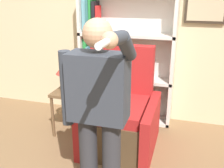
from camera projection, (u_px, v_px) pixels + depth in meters
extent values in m
cube|color=beige|center=(131.00, 19.00, 3.54)|extent=(8.00, 0.06, 2.80)
cube|color=tan|center=(207.00, 0.00, 3.14)|extent=(0.43, 0.01, 0.51)
cube|color=silver|center=(83.00, 54.00, 3.71)|extent=(0.04, 0.28, 1.81)
cube|color=silver|center=(173.00, 60.00, 3.38)|extent=(0.04, 0.28, 1.81)
cube|color=silver|center=(128.00, 55.00, 3.67)|extent=(1.29, 0.01, 1.81)
cube|color=silver|center=(125.00, 116.00, 3.84)|extent=(1.29, 0.28, 0.04)
cube|color=silver|center=(126.00, 78.00, 3.65)|extent=(1.29, 0.28, 0.04)
cube|color=silver|center=(126.00, 35.00, 3.45)|extent=(1.29, 0.28, 0.04)
cube|color=gold|center=(88.00, 94.00, 3.90)|extent=(0.04, 0.16, 0.53)
cube|color=orange|center=(91.00, 97.00, 3.90)|extent=(0.03, 0.20, 0.46)
cube|color=purple|center=(94.00, 95.00, 3.87)|extent=(0.05, 0.23, 0.54)
cube|color=purple|center=(97.00, 98.00, 3.87)|extent=(0.03, 0.18, 0.43)
cube|color=#1E47B2|center=(101.00, 100.00, 3.87)|extent=(0.05, 0.21, 0.39)
cube|color=orange|center=(105.00, 97.00, 3.83)|extent=(0.05, 0.20, 0.51)
cube|color=#238438|center=(87.00, 56.00, 3.71)|extent=(0.04, 0.16, 0.52)
cube|color=#5B99A8|center=(89.00, 60.00, 3.71)|extent=(0.03, 0.21, 0.41)
cube|color=#5B99A8|center=(92.00, 61.00, 3.71)|extent=(0.04, 0.21, 0.38)
cube|color=red|center=(95.00, 59.00, 3.68)|extent=(0.05, 0.22, 0.45)
cube|color=#238438|center=(99.00, 62.00, 3.68)|extent=(0.03, 0.19, 0.37)
cube|color=#5B99A8|center=(86.00, 13.00, 3.51)|extent=(0.05, 0.16, 0.50)
cube|color=#337070|center=(90.00, 16.00, 3.51)|extent=(0.03, 0.21, 0.42)
cube|color=#238438|center=(92.00, 14.00, 3.49)|extent=(0.03, 0.23, 0.48)
cube|color=black|center=(96.00, 17.00, 3.49)|extent=(0.04, 0.22, 0.40)
cube|color=red|center=(98.00, 19.00, 3.49)|extent=(0.03, 0.18, 0.35)
cube|color=#4C3823|center=(121.00, 129.00, 3.06)|extent=(0.60, 0.83, 0.45)
cube|color=#A31E1E|center=(120.00, 109.00, 2.93)|extent=(0.56, 0.71, 0.12)
cube|color=#A31E1E|center=(129.00, 82.00, 3.25)|extent=(0.60, 0.16, 0.93)
cube|color=#A31E1E|center=(92.00, 121.00, 3.13)|extent=(0.10, 0.91, 0.57)
cube|color=#A31E1E|center=(151.00, 129.00, 2.95)|extent=(0.10, 0.91, 0.57)
cylinder|color=#2D2D33|center=(89.00, 160.00, 2.20)|extent=(0.15, 0.15, 0.81)
cylinder|color=#2D2D33|center=(111.00, 164.00, 2.14)|extent=(0.15, 0.15, 0.81)
cube|color=#333842|center=(99.00, 87.00, 1.95)|extent=(0.44, 0.24, 0.52)
sphere|color=tan|center=(98.00, 33.00, 1.82)|extent=(0.22, 0.22, 0.22)
cylinder|color=#333842|center=(66.00, 89.00, 2.04)|extent=(0.09, 0.09, 0.60)
cylinder|color=#333842|center=(126.00, 47.00, 1.67)|extent=(0.09, 0.28, 0.23)
cylinder|color=#333842|center=(116.00, 38.00, 1.42)|extent=(0.08, 0.27, 0.10)
sphere|color=tan|center=(109.00, 40.00, 1.30)|extent=(0.09, 0.09, 0.09)
cylinder|color=white|center=(103.00, 44.00, 1.21)|extent=(0.04, 0.15, 0.04)
cube|color=brown|center=(68.00, 93.00, 3.26)|extent=(0.35, 0.35, 0.04)
cylinder|color=brown|center=(53.00, 117.00, 3.26)|extent=(0.04, 0.04, 0.54)
cylinder|color=brown|center=(75.00, 120.00, 3.18)|extent=(0.04, 0.04, 0.54)
cylinder|color=brown|center=(64.00, 108.00, 3.53)|extent=(0.04, 0.04, 0.54)
cylinder|color=brown|center=(84.00, 110.00, 3.45)|extent=(0.04, 0.04, 0.54)
cylinder|color=gold|center=(68.00, 91.00, 3.25)|extent=(0.17, 0.17, 0.02)
cylinder|color=gold|center=(67.00, 82.00, 3.21)|extent=(0.04, 0.04, 0.21)
cone|color=#B2382D|center=(66.00, 68.00, 3.16)|extent=(0.26, 0.26, 0.15)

